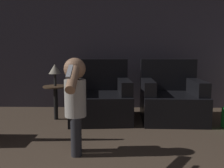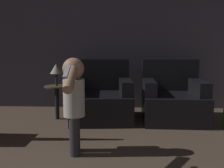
{
  "view_description": "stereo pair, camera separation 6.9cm",
  "coord_description": "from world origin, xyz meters",
  "px_view_note": "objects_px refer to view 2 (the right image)",
  "views": [
    {
      "loc": [
        -0.08,
        0.05,
        1.0
      ],
      "look_at": [
        -0.14,
        3.03,
        0.61
      ],
      "focal_mm": 40.0,
      "sensor_mm": 36.0,
      "label": 1
    },
    {
      "loc": [
        -0.01,
        0.05,
        1.0
      ],
      "look_at": [
        -0.14,
        3.03,
        0.61
      ],
      "focal_mm": 40.0,
      "sensor_mm": 36.0,
      "label": 2
    }
  ],
  "objects_px": {
    "person_toddler": "(74,98)",
    "lamp": "(56,69)",
    "armchair_left": "(102,99)",
    "armchair_right": "(172,99)"
  },
  "relations": [
    {
      "from": "armchair_left",
      "to": "person_toddler",
      "type": "xyz_separation_m",
      "value": [
        -0.16,
        -1.31,
        0.26
      ]
    },
    {
      "from": "armchair_right",
      "to": "lamp",
      "type": "relative_size",
      "value": 2.9
    },
    {
      "from": "person_toddler",
      "to": "lamp",
      "type": "distance_m",
      "value": 1.37
    },
    {
      "from": "armchair_right",
      "to": "person_toddler",
      "type": "relative_size",
      "value": 0.98
    },
    {
      "from": "armchair_right",
      "to": "lamp",
      "type": "height_order",
      "value": "armchair_right"
    },
    {
      "from": "lamp",
      "to": "person_toddler",
      "type": "bearing_deg",
      "value": -68.13
    },
    {
      "from": "armchair_left",
      "to": "armchair_right",
      "type": "xyz_separation_m",
      "value": [
        1.05,
        0.0,
        0.0
      ]
    },
    {
      "from": "armchair_left",
      "to": "person_toddler",
      "type": "height_order",
      "value": "person_toddler"
    },
    {
      "from": "person_toddler",
      "to": "lamp",
      "type": "bearing_deg",
      "value": 10.83
    },
    {
      "from": "armchair_left",
      "to": "lamp",
      "type": "height_order",
      "value": "armchair_left"
    }
  ]
}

